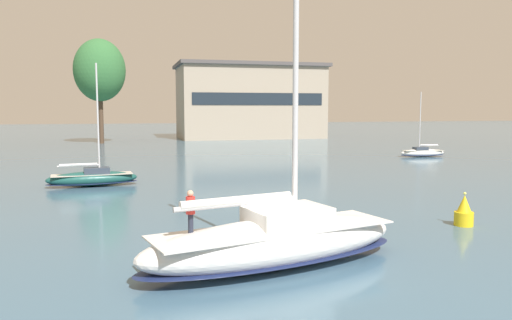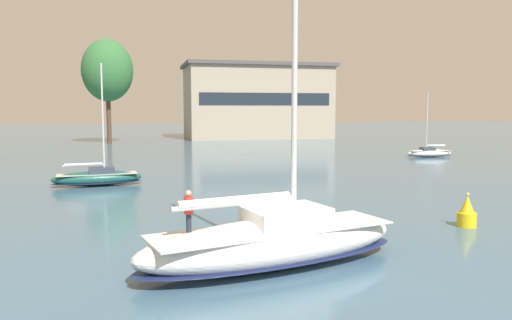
{
  "view_description": "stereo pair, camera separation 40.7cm",
  "coord_description": "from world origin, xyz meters",
  "px_view_note": "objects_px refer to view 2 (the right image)",
  "views": [
    {
      "loc": [
        -5.69,
        -18.63,
        6.3
      ],
      "look_at": [
        0.0,
        3.0,
        3.99
      ],
      "focal_mm": 35.0,
      "sensor_mm": 36.0,
      "label": 1
    },
    {
      "loc": [
        -5.29,
        -18.73,
        6.3
      ],
      "look_at": [
        0.0,
        3.0,
        3.99
      ],
      "focal_mm": 35.0,
      "sensor_mm": 36.0,
      "label": 2
    }
  ],
  "objects_px": {
    "sailboat_moored_near_marina": "(429,153)",
    "sailboat_moored_far_slip": "(98,177)",
    "sailboat_main": "(274,240)",
    "channel_buoy": "(467,213)",
    "tree_shore_center": "(107,71)"
  },
  "relations": [
    {
      "from": "sailboat_main",
      "to": "channel_buoy",
      "type": "xyz_separation_m",
      "value": [
        11.88,
        4.09,
        -0.35
      ]
    },
    {
      "from": "tree_shore_center",
      "to": "channel_buoy",
      "type": "height_order",
      "value": "tree_shore_center"
    },
    {
      "from": "sailboat_moored_near_marina",
      "to": "channel_buoy",
      "type": "relative_size",
      "value": 4.6
    },
    {
      "from": "sailboat_moored_near_marina",
      "to": "channel_buoy",
      "type": "distance_m",
      "value": 40.18
    },
    {
      "from": "sailboat_moored_near_marina",
      "to": "channel_buoy",
      "type": "xyz_separation_m",
      "value": [
        -20.13,
        -34.77,
        0.15
      ]
    },
    {
      "from": "tree_shore_center",
      "to": "sailboat_main",
      "type": "bearing_deg",
      "value": -82.61
    },
    {
      "from": "channel_buoy",
      "to": "sailboat_main",
      "type": "bearing_deg",
      "value": -161.01
    },
    {
      "from": "sailboat_main",
      "to": "sailboat_moored_far_slip",
      "type": "distance_m",
      "value": 25.15
    },
    {
      "from": "sailboat_moored_far_slip",
      "to": "sailboat_main",
      "type": "bearing_deg",
      "value": -70.56
    },
    {
      "from": "tree_shore_center",
      "to": "sailboat_main",
      "type": "xyz_separation_m",
      "value": [
        9.83,
        -75.8,
        -12.02
      ]
    },
    {
      "from": "tree_shore_center",
      "to": "channel_buoy",
      "type": "bearing_deg",
      "value": -73.16
    },
    {
      "from": "sailboat_moored_near_marina",
      "to": "channel_buoy",
      "type": "height_order",
      "value": "sailboat_moored_near_marina"
    },
    {
      "from": "sailboat_moored_near_marina",
      "to": "sailboat_moored_far_slip",
      "type": "distance_m",
      "value": 43.12
    },
    {
      "from": "sailboat_moored_near_marina",
      "to": "sailboat_moored_far_slip",
      "type": "bearing_deg",
      "value": -159.45
    },
    {
      "from": "sailboat_moored_near_marina",
      "to": "sailboat_moored_far_slip",
      "type": "relative_size",
      "value": 0.85
    }
  ]
}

